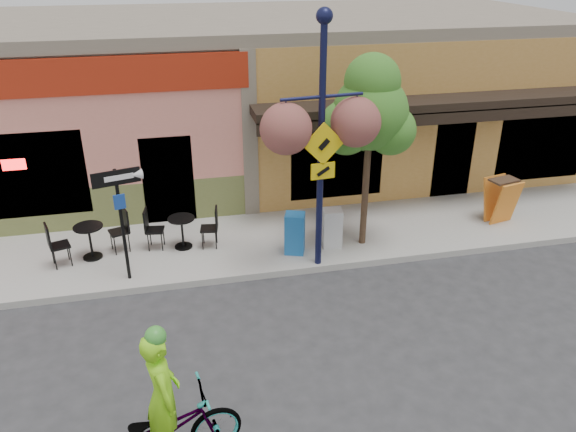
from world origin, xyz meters
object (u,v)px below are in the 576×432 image
(cyclist_rider, at_px, (165,410))
(lamp_post, at_px, (321,147))
(one_way_sign, at_px, (122,226))
(bicycle, at_px, (164,432))
(street_tree, at_px, (368,153))
(newspaper_box_grey, at_px, (332,228))
(newspaper_box_blue, at_px, (295,233))
(building, at_px, (261,92))

(cyclist_rider, height_order, lamp_post, lamp_post)
(cyclist_rider, distance_m, one_way_sign, 4.73)
(bicycle, relative_size, street_tree, 0.49)
(bicycle, relative_size, lamp_post, 0.40)
(one_way_sign, xyz_separation_m, newspaper_box_grey, (4.41, 0.43, -0.74))
(newspaper_box_blue, bearing_deg, street_tree, 23.02)
(cyclist_rider, bearing_deg, lamp_post, -45.58)
(building, distance_m, bicycle, 11.87)
(newspaper_box_grey, bearing_deg, bicycle, -118.70)
(building, relative_size, street_tree, 4.25)
(cyclist_rider, distance_m, lamp_post, 5.77)
(cyclist_rider, bearing_deg, street_tree, -50.60)
(bicycle, height_order, lamp_post, lamp_post)
(lamp_post, relative_size, newspaper_box_grey, 5.84)
(cyclist_rider, distance_m, newspaper_box_blue, 5.76)
(building, bearing_deg, street_tree, -79.02)
(cyclist_rider, bearing_deg, bicycle, 80.76)
(bicycle, height_order, newspaper_box_grey, bicycle)
(one_way_sign, distance_m, newspaper_box_grey, 4.50)
(bicycle, bearing_deg, lamp_post, -46.00)
(newspaper_box_blue, bearing_deg, bicycle, -101.01)
(lamp_post, bearing_deg, bicycle, -132.74)
(newspaper_box_grey, height_order, street_tree, street_tree)
(lamp_post, xyz_separation_m, street_tree, (1.23, 0.67, -0.44))
(cyclist_rider, distance_m, street_tree, 6.91)
(bicycle, bearing_deg, newspaper_box_blue, -39.61)
(newspaper_box_blue, bearing_deg, one_way_sign, -155.45)
(street_tree, bearing_deg, newspaper_box_grey, 179.83)
(building, relative_size, lamp_post, 3.52)
(one_way_sign, bearing_deg, building, 43.84)
(bicycle, bearing_deg, street_tree, -50.92)
(bicycle, xyz_separation_m, lamp_post, (3.30, 4.41, 2.19))
(bicycle, relative_size, newspaper_box_blue, 2.25)
(newspaper_box_blue, bearing_deg, newspaper_box_grey, 26.14)
(lamp_post, height_order, newspaper_box_grey, lamp_post)
(cyclist_rider, relative_size, newspaper_box_grey, 2.09)
(street_tree, bearing_deg, building, 100.98)
(building, relative_size, bicycle, 8.74)
(building, bearing_deg, one_way_sign, -120.83)
(cyclist_rider, relative_size, newspaper_box_blue, 2.00)
(lamp_post, xyz_separation_m, newspaper_box_grey, (0.50, 0.67, -2.14))
(bicycle, xyz_separation_m, newspaper_box_blue, (2.92, 4.98, 0.07))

